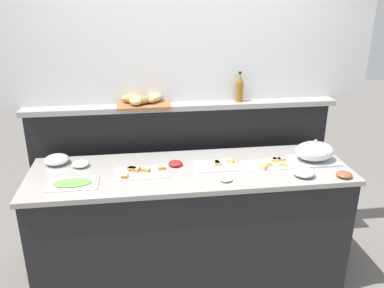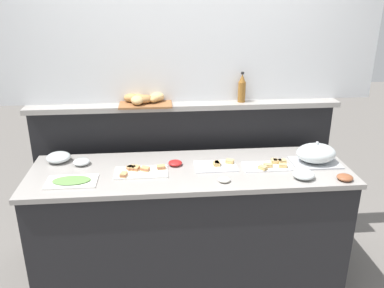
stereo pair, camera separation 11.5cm
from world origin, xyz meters
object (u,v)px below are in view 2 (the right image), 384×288
condiment_bowl_red (175,163)px  bread_basket (143,99)px  serving_cloche (316,154)px  condiment_bowl_dark (345,177)px  sandwich_platter_rear (269,165)px  sandwich_platter_side (217,166)px  glass_bowl_medium (82,162)px  glass_bowl_large (59,158)px  vinegar_bottle_amber (242,89)px  condiment_bowl_teal (224,180)px  glass_bowl_small (304,175)px  cold_cuts_platter (72,181)px  sandwich_platter_front (140,171)px

condiment_bowl_red → bread_basket: (-0.22, 0.38, 0.38)m
serving_cloche → condiment_bowl_dark: size_ratio=3.20×
sandwich_platter_rear → condiment_bowl_red: (-0.67, 0.09, 0.01)m
sandwich_platter_side → glass_bowl_medium: glass_bowl_medium is taller
serving_cloche → glass_bowl_large: bearing=173.8°
glass_bowl_large → vinegar_bottle_amber: 1.48m
condiment_bowl_teal → serving_cloche: bearing=18.1°
sandwich_platter_side → condiment_bowl_dark: size_ratio=2.82×
glass_bowl_small → condiment_bowl_red: bearing=161.1°
glass_bowl_medium → condiment_bowl_red: glass_bowl_medium is taller
cold_cuts_platter → glass_bowl_medium: 0.28m
condiment_bowl_dark → bread_basket: size_ratio=0.27×
sandwich_platter_front → sandwich_platter_side: size_ratio=1.22×
glass_bowl_medium → vinegar_bottle_amber: (1.22, 0.31, 0.44)m
cold_cuts_platter → condiment_bowl_dark: size_ratio=3.11×
cold_cuts_platter → glass_bowl_medium: bearing=86.0°
cold_cuts_platter → condiment_bowl_dark: bearing=-4.1°
serving_cloche → condiment_bowl_red: size_ratio=3.42×
condiment_bowl_teal → condiment_bowl_dark: bearing=-3.5°
condiment_bowl_dark → condiment_bowl_teal: condiment_bowl_dark is taller
cold_cuts_platter → condiment_bowl_red: bearing=17.0°
sandwich_platter_rear → serving_cloche: (0.35, 0.03, 0.06)m
glass_bowl_medium → glass_bowl_small: 1.56m
cold_cuts_platter → sandwich_platter_side: bearing=9.2°
sandwich_platter_front → serving_cloche: (1.26, 0.04, 0.06)m
sandwich_platter_rear → condiment_bowl_dark: (0.44, -0.25, 0.01)m
condiment_bowl_dark → bread_basket: bearing=151.5°
sandwich_platter_front → serving_cloche: size_ratio=1.08×
glass_bowl_large → condiment_bowl_dark: 2.02m
glass_bowl_small → condiment_bowl_dark: glass_bowl_small is taller
condiment_bowl_dark → vinegar_bottle_amber: bearing=127.9°
glass_bowl_small → vinegar_bottle_amber: bearing=113.9°
condiment_bowl_teal → sandwich_platter_rear: bearing=29.0°
bread_basket → sandwich_platter_front: bearing=-93.0°
sandwich_platter_side → glass_bowl_small: bearing=-23.3°
condiment_bowl_dark → sandwich_platter_rear: bearing=150.6°
sandwich_platter_side → glass_bowl_small: 0.60m
condiment_bowl_teal → condiment_bowl_red: condiment_bowl_red is taller
glass_bowl_large → vinegar_bottle_amber: size_ratio=0.74×
glass_bowl_medium → condiment_bowl_red: bearing=-5.9°
serving_cloche → sandwich_platter_front: bearing=-178.0°
sandwich_platter_side → condiment_bowl_teal: sandwich_platter_side is taller
serving_cloche → cold_cuts_platter: bearing=-174.9°
sandwich_platter_rear → glass_bowl_small: size_ratio=2.29×
glass_bowl_medium → vinegar_bottle_amber: 1.33m
condiment_bowl_teal → condiment_bowl_red: bearing=136.7°
serving_cloche → condiment_bowl_teal: size_ratio=4.13×
serving_cloche → condiment_bowl_red: bearing=176.7°
condiment_bowl_teal → vinegar_bottle_amber: size_ratio=0.35×
sandwich_platter_side → serving_cloche: size_ratio=0.88×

